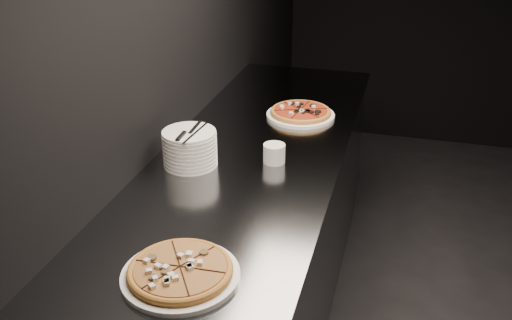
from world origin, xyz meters
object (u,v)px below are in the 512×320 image
(cutlery, at_px, (189,132))
(ramekin, at_px, (274,153))
(counter, at_px, (253,244))
(pizza_tomato, at_px, (301,113))
(plate_stack, at_px, (190,148))
(pizza_mushroom, at_px, (180,272))

(cutlery, bearing_deg, ramekin, 20.10)
(counter, relative_size, ramekin, 28.07)
(pizza_tomato, xyz_separation_m, ramekin, (-0.00, -0.51, 0.02))
(plate_stack, relative_size, cutlery, 0.94)
(pizza_mushroom, xyz_separation_m, pizza_tomato, (0.08, 1.30, -0.00))
(pizza_tomato, xyz_separation_m, cutlery, (-0.31, -0.63, 0.12))
(cutlery, height_order, ramekin, cutlery)
(plate_stack, xyz_separation_m, ramekin, (0.31, 0.11, -0.03))
(cutlery, bearing_deg, plate_stack, 115.79)
(counter, xyz_separation_m, pizza_mushroom, (0.03, -0.86, 0.48))
(counter, distance_m, ramekin, 0.52)
(counter, height_order, plate_stack, plate_stack)
(cutlery, xyz_separation_m, ramekin, (0.31, 0.12, -0.10))
(counter, distance_m, pizza_mushroom, 0.98)
(cutlery, relative_size, ramekin, 2.56)
(pizza_mushroom, distance_m, ramekin, 0.79)
(pizza_mushroom, relative_size, cutlery, 1.51)
(counter, height_order, pizza_tomato, pizza_tomato)
(pizza_mushroom, distance_m, plate_stack, 0.72)
(counter, bearing_deg, pizza_mushroom, -87.86)
(cutlery, bearing_deg, counter, 42.47)
(plate_stack, bearing_deg, ramekin, 18.82)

